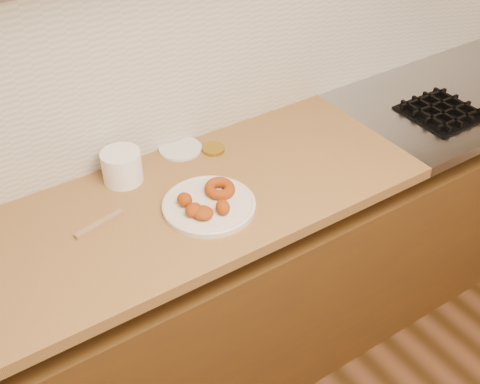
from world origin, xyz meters
name	(u,v)px	position (x,y,z in m)	size (l,w,h in m)	color
wall_back	(202,9)	(0.00, 2.00, 1.35)	(4.00, 0.02, 2.70)	#C4B29A
base_cabinet	(253,280)	(0.00, 1.69, 0.39)	(3.60, 0.60, 0.77)	#513210
butcher_block	(67,251)	(-0.65, 1.69, 0.88)	(2.30, 0.62, 0.04)	olive
backsplash	(206,54)	(0.00, 1.99, 1.20)	(3.60, 0.02, 0.60)	beige
donut_plate	(209,205)	(-0.22, 1.61, 0.91)	(0.29, 0.29, 0.02)	silver
ring_donut	(220,189)	(-0.17, 1.64, 0.93)	(0.10, 0.10, 0.03)	#964410
fried_dough_chunks	(201,208)	(-0.27, 1.59, 0.94)	(0.14, 0.15, 0.04)	#964410
plastic_tub	(122,167)	(-0.38, 1.89, 0.95)	(0.13, 0.13, 0.11)	white
tub_lid	(180,149)	(-0.14, 1.94, 0.90)	(0.15, 0.15, 0.01)	silver
brass_jar_lid	(213,149)	(-0.05, 1.87, 0.91)	(0.08, 0.08, 0.01)	#AE8B26
wooden_utensil	(99,224)	(-0.54, 1.72, 0.91)	(0.16, 0.02, 0.01)	#906B48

